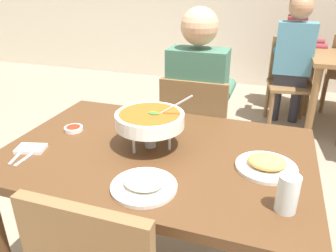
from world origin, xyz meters
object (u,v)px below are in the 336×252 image
Objects in this scene: curry_bowl at (150,120)px; sauce_dish at (74,129)px; appetizer_plate at (267,164)px; drink_glass at (287,195)px; patron_bg_right at (297,46)px; diner_main at (198,98)px; chair_bg_middle at (290,77)px; patron_bg_middle at (293,55)px; rice_plate at (144,184)px; chair_diner_main at (196,133)px; chair_bg_right at (299,65)px; dining_table_main at (158,171)px.

curry_bowl is 0.44m from sauce_dish.
sauce_dish is (-0.92, 0.06, -0.01)m from appetizer_plate.
patron_bg_right reaches higher than drink_glass.
diner_main reaches higher than chair_bg_middle.
diner_main reaches higher than drink_glass.
patron_bg_right is (0.65, 2.09, 0.00)m from diner_main.
sauce_dish is 0.07× the size of patron_bg_middle.
chair_bg_middle is at bearing 78.22° from rice_plate.
diner_main is at bearing 90.00° from chair_diner_main.
diner_main is 0.76m from curry_bowl.
chair_diner_main is at bearing 55.90° from sauce_dish.
chair_bg_middle is at bearing 69.65° from chair_diner_main.
drink_glass is 3.11m from patron_bg_right.
appetizer_plate is 0.92m from sauce_dish.
chair_bg_middle is (0.65, 2.35, -0.38)m from curry_bowl.
rice_plate is at bearing -33.30° from sauce_dish.
rice_plate is 0.49m from appetizer_plate.
patron_bg_middle reaches higher than chair_bg_middle.
chair_diner_main and chair_bg_right have the same top height.
sauce_dish is 0.10× the size of chair_bg_right.
curry_bowl is 2.47m from chair_bg_middle.
curry_bowl is at bearing -104.62° from chair_bg_right.
diner_main is at bearing 90.00° from dining_table_main.
chair_diner_main is at bearing 122.03° from appetizer_plate.
patron_bg_middle reaches higher than chair_diner_main.
rice_plate is 1.85× the size of drink_glass.
chair_diner_main is at bearing 86.82° from curry_bowl.
diner_main is at bearing 86.96° from curry_bowl.
appetizer_plate is 0.27× the size of chair_bg_middle.
patron_bg_middle is at bearing -100.60° from chair_bg_right.
curry_bowl reaches higher than chair_bg_right.
patron_bg_right is (0.65, 2.13, 0.24)m from chair_diner_main.
diner_main is 1.00× the size of patron_bg_middle.
chair_diner_main is 3.75× the size of appetizer_plate.
rice_plate is 2.67× the size of sauce_dish.
chair_diner_main is 2.29m from chair_bg_right.
diner_main is 5.46× the size of rice_plate.
rice_plate is 0.27× the size of chair_bg_middle.
dining_table_main is 0.48m from appetizer_plate.
diner_main is 5.46× the size of appetizer_plate.
dining_table_main is 0.48m from sauce_dish.
chair_bg_middle is 0.54m from chair_bg_right.
dining_table_main is at bearing 155.03° from drink_glass.
appetizer_plate is 0.18× the size of patron_bg_middle.
chair_diner_main is 0.24m from diner_main.
chair_bg_middle is 0.69× the size of patron_bg_middle.
rice_plate is at bearing -79.14° from dining_table_main.
rice_plate is 3.27m from chair_bg_right.
drink_glass is (0.48, 0.04, 0.04)m from rice_plate.
curry_bowl reaches higher than chair_diner_main.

